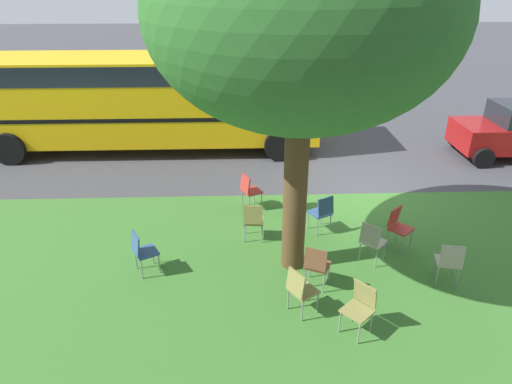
{
  "coord_description": "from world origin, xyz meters",
  "views": [
    {
      "loc": [
        3.11,
        10.5,
        5.26
      ],
      "look_at": [
        2.78,
        1.68,
        0.84
      ],
      "focal_mm": 31.55,
      "sensor_mm": 36.0,
      "label": 1
    }
  ],
  "objects_px": {
    "chair_1": "(300,288)",
    "chair_3": "(249,189)",
    "chair_0": "(398,224)",
    "chair_10": "(372,240)",
    "chair_4": "(360,305)",
    "street_tree": "(303,15)",
    "chair_8": "(450,260)",
    "chair_5": "(317,264)",
    "chair_6": "(253,219)",
    "chair_2": "(322,211)",
    "chair_7": "(142,250)",
    "chair_9": "(293,189)",
    "school_bus": "(149,94)"
  },
  "relations": [
    {
      "from": "chair_4",
      "to": "chair_6",
      "type": "height_order",
      "value": "same"
    },
    {
      "from": "chair_4",
      "to": "chair_5",
      "type": "xyz_separation_m",
      "value": [
        0.51,
        -1.12,
        0.0
      ]
    },
    {
      "from": "chair_9",
      "to": "school_bus",
      "type": "distance_m",
      "value": 6.04
    },
    {
      "from": "chair_0",
      "to": "chair_6",
      "type": "height_order",
      "value": "same"
    },
    {
      "from": "chair_7",
      "to": "chair_8",
      "type": "height_order",
      "value": "same"
    },
    {
      "from": "chair_0",
      "to": "chair_3",
      "type": "relative_size",
      "value": 1.0
    },
    {
      "from": "chair_1",
      "to": "chair_9",
      "type": "bearing_deg",
      "value": -94.48
    },
    {
      "from": "chair_9",
      "to": "chair_7",
      "type": "bearing_deg",
      "value": 38.25
    },
    {
      "from": "chair_1",
      "to": "street_tree",
      "type": "bearing_deg",
      "value": -91.54
    },
    {
      "from": "chair_0",
      "to": "chair_1",
      "type": "bearing_deg",
      "value": 40.92
    },
    {
      "from": "chair_7",
      "to": "chair_10",
      "type": "bearing_deg",
      "value": -177.72
    },
    {
      "from": "chair_2",
      "to": "chair_6",
      "type": "relative_size",
      "value": 1.0
    },
    {
      "from": "chair_1",
      "to": "chair_2",
      "type": "bearing_deg",
      "value": -107.2
    },
    {
      "from": "chair_4",
      "to": "chair_5",
      "type": "height_order",
      "value": "same"
    },
    {
      "from": "chair_6",
      "to": "school_bus",
      "type": "height_order",
      "value": "school_bus"
    },
    {
      "from": "chair_10",
      "to": "chair_9",
      "type": "bearing_deg",
      "value": -60.5
    },
    {
      "from": "chair_3",
      "to": "chair_4",
      "type": "height_order",
      "value": "same"
    },
    {
      "from": "chair_8",
      "to": "chair_6",
      "type": "bearing_deg",
      "value": -24.82
    },
    {
      "from": "chair_3",
      "to": "chair_6",
      "type": "height_order",
      "value": "same"
    },
    {
      "from": "chair_9",
      "to": "chair_10",
      "type": "relative_size",
      "value": 1.0
    },
    {
      "from": "street_tree",
      "to": "chair_3",
      "type": "relative_size",
      "value": 7.32
    },
    {
      "from": "street_tree",
      "to": "chair_5",
      "type": "distance_m",
      "value": 4.17
    },
    {
      "from": "chair_6",
      "to": "chair_7",
      "type": "distance_m",
      "value": 2.37
    },
    {
      "from": "chair_3",
      "to": "chair_10",
      "type": "distance_m",
      "value": 3.3
    },
    {
      "from": "chair_5",
      "to": "chair_7",
      "type": "height_order",
      "value": "same"
    },
    {
      "from": "chair_0",
      "to": "chair_2",
      "type": "distance_m",
      "value": 1.6
    },
    {
      "from": "street_tree",
      "to": "chair_4",
      "type": "distance_m",
      "value": 4.57
    },
    {
      "from": "street_tree",
      "to": "chair_7",
      "type": "relative_size",
      "value": 7.32
    },
    {
      "from": "chair_6",
      "to": "school_bus",
      "type": "xyz_separation_m",
      "value": [
        3.05,
        -5.72,
        1.24
      ]
    },
    {
      "from": "chair_0",
      "to": "chair_6",
      "type": "bearing_deg",
      "value": -6.36
    },
    {
      "from": "chair_0",
      "to": "chair_3",
      "type": "distance_m",
      "value": 3.52
    },
    {
      "from": "chair_4",
      "to": "street_tree",
      "type": "bearing_deg",
      "value": -65.47
    },
    {
      "from": "chair_5",
      "to": "chair_10",
      "type": "height_order",
      "value": "same"
    },
    {
      "from": "chair_6",
      "to": "chair_7",
      "type": "xyz_separation_m",
      "value": [
        2.12,
        1.06,
        0.0
      ]
    },
    {
      "from": "street_tree",
      "to": "chair_8",
      "type": "height_order",
      "value": "street_tree"
    },
    {
      "from": "chair_0",
      "to": "chair_10",
      "type": "height_order",
      "value": "same"
    },
    {
      "from": "chair_1",
      "to": "chair_9",
      "type": "relative_size",
      "value": 1.0
    },
    {
      "from": "street_tree",
      "to": "chair_7",
      "type": "distance_m",
      "value": 5.0
    },
    {
      "from": "chair_2",
      "to": "chair_7",
      "type": "relative_size",
      "value": 1.0
    },
    {
      "from": "chair_8",
      "to": "chair_1",
      "type": "bearing_deg",
      "value": 13.77
    },
    {
      "from": "chair_8",
      "to": "chair_7",
      "type": "bearing_deg",
      "value": -5.68
    },
    {
      "from": "chair_1",
      "to": "chair_2",
      "type": "xyz_separation_m",
      "value": [
        -0.81,
        -2.6,
        0.0
      ]
    },
    {
      "from": "chair_0",
      "to": "chair_8",
      "type": "height_order",
      "value": "same"
    },
    {
      "from": "chair_8",
      "to": "chair_9",
      "type": "relative_size",
      "value": 1.0
    },
    {
      "from": "chair_4",
      "to": "chair_5",
      "type": "distance_m",
      "value": 1.23
    },
    {
      "from": "chair_5",
      "to": "chair_8",
      "type": "relative_size",
      "value": 1.0
    },
    {
      "from": "chair_1",
      "to": "chair_5",
      "type": "height_order",
      "value": "same"
    },
    {
      "from": "chair_1",
      "to": "chair_3",
      "type": "distance_m",
      "value": 3.83
    },
    {
      "from": "chair_3",
      "to": "chair_7",
      "type": "xyz_separation_m",
      "value": [
        2.07,
        2.51,
        0.0
      ]
    },
    {
      "from": "chair_3",
      "to": "chair_8",
      "type": "relative_size",
      "value": 1.0
    }
  ]
}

